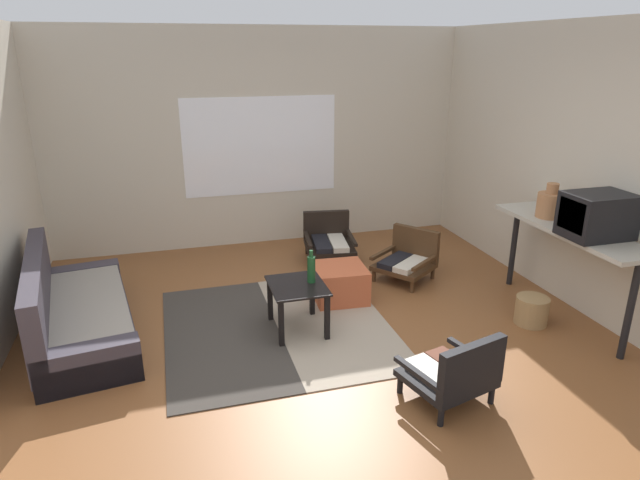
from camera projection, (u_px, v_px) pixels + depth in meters
name	position (u px, v px, depth m)	size (l,w,h in m)	color
ground_plane	(329.00, 356.00, 4.57)	(7.80, 7.80, 0.00)	brown
far_wall_with_window	(260.00, 139.00, 6.90)	(5.60, 0.13, 2.70)	beige
side_wall_right	(594.00, 172.00, 5.09)	(0.12, 6.60, 2.70)	beige
area_rug	(278.00, 327.00, 5.04)	(2.02, 2.12, 0.01)	#38332D
couch	(74.00, 314.00, 4.81)	(1.04, 2.00, 0.77)	#38333D
coffee_table	(297.00, 295.00, 4.89)	(0.49, 0.58, 0.45)	black
armchair_by_window	(329.00, 239.00, 6.61)	(0.65, 0.70, 0.55)	black
armchair_striped_foreground	(454.00, 372.00, 3.89)	(0.69, 0.65, 0.56)	black
armchair_corner	(408.00, 258.00, 6.06)	(0.78, 0.78, 0.54)	#472D19
ottoman_orange	(340.00, 283.00, 5.56)	(0.52, 0.52, 0.36)	#BC5633
console_shelf	(570.00, 236.00, 5.00)	(0.47, 1.69, 0.90)	#B2AD9E
crt_television	(597.00, 215.00, 4.65)	(0.54, 0.40, 0.38)	black
clay_vase	(550.00, 204.00, 5.21)	(0.25, 0.25, 0.33)	#A87047
glass_bottle	(311.00, 269.00, 4.88)	(0.07, 0.07, 0.30)	#194723
wicker_basket	(532.00, 310.00, 5.08)	(0.30, 0.30, 0.26)	#9E7A4C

